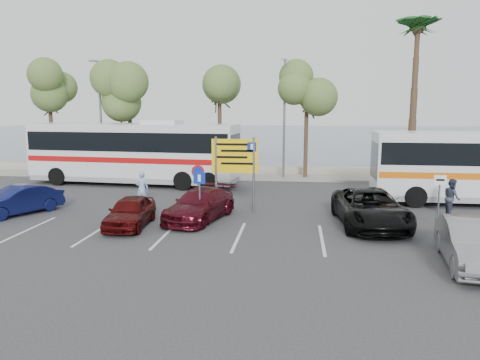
# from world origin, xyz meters

# --- Properties ---
(ground) EXTENTS (120.00, 120.00, 0.00)m
(ground) POSITION_xyz_m (0.00, 0.00, 0.00)
(ground) COLOR #323234
(ground) RESTS_ON ground
(kerb_strip) EXTENTS (44.00, 2.40, 0.15)m
(kerb_strip) POSITION_xyz_m (0.00, 14.00, 0.07)
(kerb_strip) COLOR gray
(kerb_strip) RESTS_ON ground
(seawall) EXTENTS (48.00, 0.80, 0.60)m
(seawall) POSITION_xyz_m (0.00, 16.00, 0.30)
(seawall) COLOR #AB9C89
(seawall) RESTS_ON ground
(sea) EXTENTS (140.00, 140.00, 0.00)m
(sea) POSITION_xyz_m (0.00, 60.00, 0.01)
(sea) COLOR #44626E
(sea) RESTS_ON ground
(tree_far_left) EXTENTS (3.20, 3.20, 7.60)m
(tree_far_left) POSITION_xyz_m (-14.00, 14.00, 6.33)
(tree_far_left) COLOR #382619
(tree_far_left) RESTS_ON kerb_strip
(tree_left) EXTENTS (3.20, 3.20, 7.20)m
(tree_left) POSITION_xyz_m (-8.00, 14.00, 6.00)
(tree_left) COLOR #382619
(tree_left) RESTS_ON kerb_strip
(tree_mid) EXTENTS (3.20, 3.20, 8.00)m
(tree_mid) POSITION_xyz_m (-1.50, 14.00, 6.65)
(tree_mid) COLOR #382619
(tree_mid) RESTS_ON kerb_strip
(tree_right) EXTENTS (3.20, 3.20, 7.40)m
(tree_right) POSITION_xyz_m (4.50, 14.00, 6.17)
(tree_right) COLOR #382619
(tree_right) RESTS_ON kerb_strip
(palm_tree) EXTENTS (4.80, 4.80, 11.20)m
(palm_tree) POSITION_xyz_m (11.50, 14.00, 9.87)
(palm_tree) COLOR #382619
(palm_tree) RESTS_ON kerb_strip
(street_lamp_left) EXTENTS (0.45, 1.15, 8.01)m
(street_lamp_left) POSITION_xyz_m (-10.00, 13.52, 4.60)
(street_lamp_left) COLOR slate
(street_lamp_left) RESTS_ON kerb_strip
(street_lamp_right) EXTENTS (0.45, 1.15, 8.01)m
(street_lamp_right) POSITION_xyz_m (3.00, 13.52, 4.60)
(street_lamp_right) COLOR slate
(street_lamp_right) RESTS_ON kerb_strip
(direction_sign) EXTENTS (2.20, 0.12, 3.60)m
(direction_sign) POSITION_xyz_m (1.00, 3.20, 2.43)
(direction_sign) COLOR slate
(direction_sign) RESTS_ON ground
(sign_no_stop) EXTENTS (0.60, 0.08, 2.35)m
(sign_no_stop) POSITION_xyz_m (-0.60, 2.38, 1.58)
(sign_no_stop) COLOR slate
(sign_no_stop) RESTS_ON ground
(sign_parking) EXTENTS (0.50, 0.07, 2.25)m
(sign_parking) POSITION_xyz_m (-0.20, 0.79, 1.47)
(sign_parking) COLOR slate
(sign_parking) RESTS_ON ground
(sign_taxi) EXTENTS (0.50, 0.07, 2.20)m
(sign_taxi) POSITION_xyz_m (9.80, 1.49, 1.42)
(sign_taxi) COLOR slate
(sign_taxi) RESTS_ON ground
(lane_markings) EXTENTS (12.02, 4.20, 0.01)m
(lane_markings) POSITION_xyz_m (-1.14, -1.00, 0.00)
(lane_markings) COLOR silver
(lane_markings) RESTS_ON ground
(coach_bus_left) EXTENTS (13.60, 4.06, 4.18)m
(coach_bus_left) POSITION_xyz_m (-6.50, 10.35, 1.94)
(coach_bus_left) COLOR silver
(coach_bus_left) RESTS_ON ground
(car_blue) EXTENTS (3.16, 4.27, 1.34)m
(car_blue) POSITION_xyz_m (-9.00, 1.50, 0.67)
(car_blue) COLOR #10164B
(car_blue) RESTS_ON ground
(car_maroon) EXTENTS (3.00, 5.01, 1.36)m
(car_maroon) POSITION_xyz_m (-0.34, 1.50, 0.68)
(car_maroon) COLOR #490C16
(car_maroon) RESTS_ON ground
(car_red) EXTENTS (1.73, 3.86, 1.29)m
(car_red) POSITION_xyz_m (-3.00, -0.03, 0.64)
(car_red) COLOR #460A0A
(car_red) RESTS_ON ground
(suv_black) EXTENTS (3.00, 5.77, 1.55)m
(suv_black) POSITION_xyz_m (7.00, 1.29, 0.78)
(suv_black) COLOR black
(suv_black) RESTS_ON ground
(car_silver_b) EXTENTS (2.12, 4.67, 1.49)m
(car_silver_b) POSITION_xyz_m (9.40, -3.50, 0.74)
(car_silver_b) COLOR gray
(car_silver_b) RESTS_ON ground
(pedestrian_near) EXTENTS (0.73, 0.55, 1.81)m
(pedestrian_near) POSITION_xyz_m (-3.81, 3.89, 0.90)
(pedestrian_near) COLOR #86A3C3
(pedestrian_near) RESTS_ON ground
(pedestrian_far) EXTENTS (0.71, 0.88, 1.73)m
(pedestrian_far) POSITION_xyz_m (11.00, 3.64, 0.87)
(pedestrian_far) COLOR #33394C
(pedestrian_far) RESTS_ON ground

